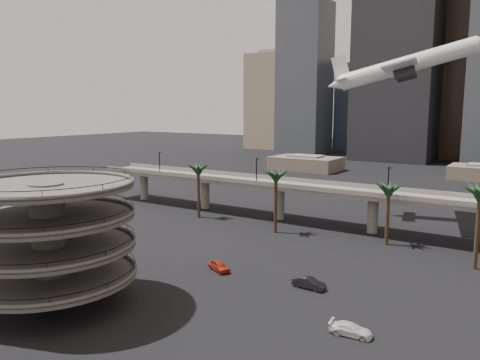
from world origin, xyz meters
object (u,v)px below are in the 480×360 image
Objects in this scene: parking_ramp at (49,232)px; airborne_jet at (405,66)px; overpass at (324,193)px; car_a at (219,266)px; car_b at (309,283)px; car_c at (351,329)px.

parking_ramp is 83.79m from airborne_jet.
airborne_jet is (11.71, 16.89, 28.02)m from overpass.
overpass is at bearing 21.22° from car_a.
airborne_jet reaches higher than car_b.
parking_ramp is at bearing 178.62° from car_a.
overpass is 3.59× the size of airborne_jet.
car_c is (23.24, -45.66, -6.63)m from overpass.
parking_ramp reaches higher than car_a.
airborne_jet is (24.71, 75.89, 25.53)m from parking_ramp.
car_b is at bearing -100.43° from airborne_jet.
car_a is 26.93m from car_c.
airborne_jet reaches higher than overpass.
overpass reaches higher than car_a.
airborne_jet is 72.43m from car_c.
car_c is at bearing -85.45° from car_a.
parking_ramp is 4.53× the size of car_c.
overpass is 26.53× the size of car_c.
car_a is at bearing -93.27° from overpass.
parking_ramp is 60.46m from overpass.
overpass is 37.12m from car_a.
car_c is (11.53, -62.55, -34.65)m from airborne_jet.
car_c is at bearing -63.03° from overpass.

